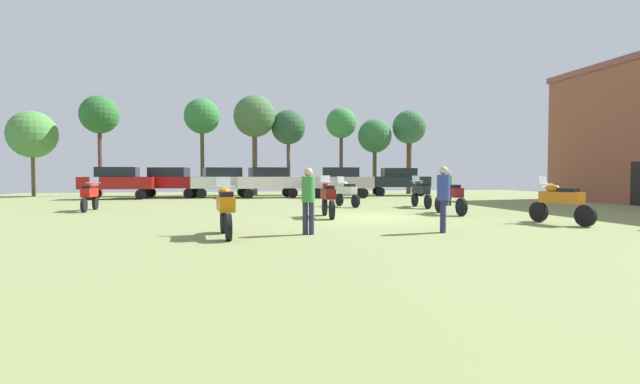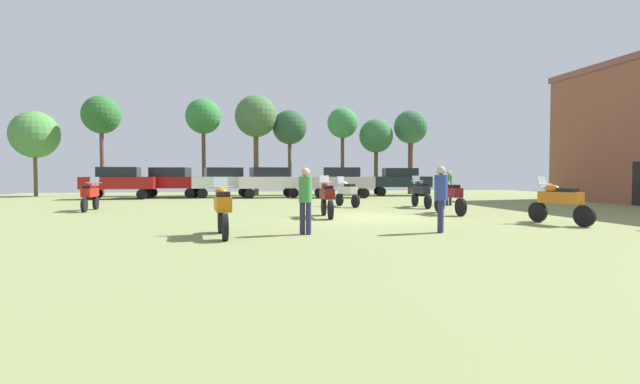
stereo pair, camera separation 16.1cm
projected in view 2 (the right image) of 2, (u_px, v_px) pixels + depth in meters
ground_plane at (365, 218)px, 16.59m from camera, size 44.00×52.00×0.02m
motorcycle_1 at (222, 207)px, 11.52m from camera, size 0.62×2.14×1.48m
motorcycle_2 at (347, 192)px, 22.13m from camera, size 0.81×2.05×1.45m
motorcycle_3 at (449, 195)px, 17.95m from camera, size 0.62×2.30×1.51m
motorcycle_4 at (90, 194)px, 19.61m from camera, size 0.62×2.19×1.44m
motorcycle_5 at (559, 201)px, 14.31m from camera, size 0.80×2.20×1.49m
motorcycle_6 at (327, 197)px, 16.68m from camera, size 0.62×2.27×1.51m
motorcycle_7 at (421, 192)px, 21.56m from camera, size 0.62×2.25×1.49m
car_1 at (119, 180)px, 28.91m from camera, size 4.33×1.86×2.00m
car_2 at (170, 180)px, 30.63m from camera, size 4.55×2.51×2.00m
car_3 at (269, 180)px, 30.59m from camera, size 4.52×2.43×2.00m
car_4 at (341, 180)px, 30.72m from camera, size 4.54×2.48×2.00m
car_5 at (400, 180)px, 33.63m from camera, size 4.53×2.47×2.00m
car_6 at (224, 180)px, 30.93m from camera, size 4.55×2.55×2.00m
person_1 at (449, 185)px, 22.93m from camera, size 0.48×0.48×1.72m
person_2 at (441, 194)px, 12.25m from camera, size 0.47×0.47×1.77m
person_3 at (305, 196)px, 11.89m from camera, size 0.47×0.47×1.72m
tree_1 at (376, 137)px, 35.82m from camera, size 2.61×2.61×5.83m
tree_2 at (290, 128)px, 35.24m from camera, size 2.61×2.61×6.44m
tree_3 at (342, 124)px, 35.46m from camera, size 2.33×2.33×6.66m
tree_4 at (35, 135)px, 32.48m from camera, size 3.27×3.27×5.97m
tree_5 at (256, 117)px, 34.37m from camera, size 3.10×3.10×7.42m
tree_6 at (203, 117)px, 34.06m from camera, size 2.60×2.60×7.12m
tree_7 at (411, 128)px, 36.38m from camera, size 2.64×2.64×6.60m
tree_8 at (101, 116)px, 33.52m from camera, size 2.73×2.73×7.23m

